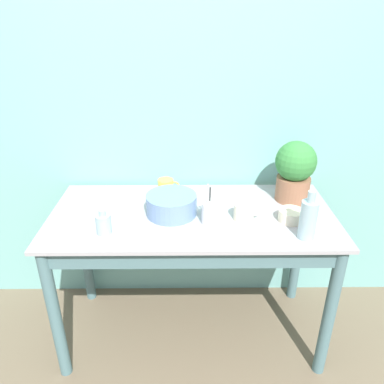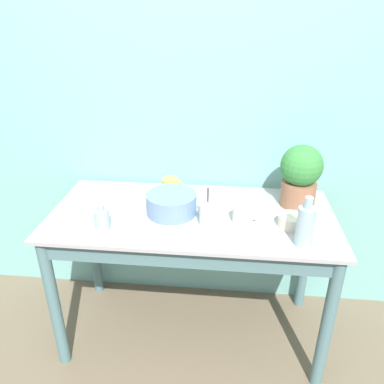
# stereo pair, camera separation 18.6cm
# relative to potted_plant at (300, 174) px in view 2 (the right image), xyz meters

# --- Properties ---
(ground_plane) EXTENTS (12.00, 12.00, 0.00)m
(ground_plane) POSITION_rel_potted_plant_xyz_m (-0.55, -0.49, -0.98)
(ground_plane) COLOR brown
(wall_back) EXTENTS (6.00, 0.05, 2.40)m
(wall_back) POSITION_rel_potted_plant_xyz_m (-0.55, 0.25, 0.22)
(wall_back) COLOR #70ADA8
(wall_back) RESTS_ON ground_plane
(counter_table) EXTENTS (1.45, 0.68, 0.81)m
(counter_table) POSITION_rel_potted_plant_xyz_m (-0.55, -0.18, -0.32)
(counter_table) COLOR slate
(counter_table) RESTS_ON ground_plane
(potted_plant) EXTENTS (0.21, 0.21, 0.33)m
(potted_plant) POSITION_rel_potted_plant_xyz_m (0.00, 0.00, 0.00)
(potted_plant) COLOR #8C5B42
(potted_plant) RESTS_ON counter_table
(bowl_wash_large) EXTENTS (0.25, 0.25, 0.11)m
(bowl_wash_large) POSITION_rel_potted_plant_xyz_m (-0.65, -0.16, -0.12)
(bowl_wash_large) COLOR #6684B2
(bowl_wash_large) RESTS_ON counter_table
(bottle_tall) EXTENTS (0.08, 0.08, 0.23)m
(bottle_tall) POSITION_rel_potted_plant_xyz_m (-0.03, -0.38, -0.08)
(bottle_tall) COLOR #93B2BC
(bottle_tall) RESTS_ON counter_table
(bottle_short) EXTENTS (0.07, 0.07, 0.12)m
(bottle_short) POSITION_rel_potted_plant_xyz_m (-0.96, -0.33, -0.13)
(bottle_short) COLOR #93B2BC
(bottle_short) RESTS_ON counter_table
(mug_yellow) EXTENTS (0.12, 0.09, 0.09)m
(mug_yellow) POSITION_rel_potted_plant_xyz_m (-0.69, 0.06, -0.13)
(mug_yellow) COLOR #E5CC4C
(mug_yellow) RESTS_ON counter_table
(mug_cream) EXTENTS (0.13, 0.10, 0.08)m
(mug_cream) POSITION_rel_potted_plant_xyz_m (-0.29, -0.21, -0.13)
(mug_cream) COLOR beige
(mug_cream) RESTS_ON counter_table
(bowl_small_cream) EXTENTS (0.12, 0.12, 0.06)m
(bowl_small_cream) POSITION_rel_potted_plant_xyz_m (-0.06, -0.23, -0.15)
(bowl_small_cream) COLOR beige
(bowl_small_cream) RESTS_ON counter_table
(utensil_cup) EXTENTS (0.10, 0.10, 0.21)m
(utensil_cup) POSITION_rel_potted_plant_xyz_m (-0.45, -0.25, -0.12)
(utensil_cup) COLOR silver
(utensil_cup) RESTS_ON counter_table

